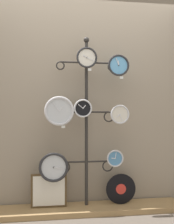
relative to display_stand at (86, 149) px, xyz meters
name	(u,v)px	position (x,y,z in m)	size (l,w,h in m)	color
shop_wall	(85,90)	(0.00, 0.16, 0.70)	(4.40, 0.04, 2.80)	gray
low_shelf	(87,209)	(0.00, -0.06, -0.67)	(2.20, 0.36, 0.06)	#9E7A4C
display_stand	(86,149)	(0.00, 0.00, 0.00)	(0.70, 0.36, 1.99)	#282623
clock_top_center	(87,58)	(-0.01, -0.09, 1.03)	(0.24, 0.04, 0.24)	silver
clock_top_right	(119,65)	(0.36, -0.08, 0.96)	(0.25, 0.04, 0.25)	#60A8DB
clock_middle_left	(59,111)	(-0.32, -0.08, 0.43)	(0.33, 0.04, 0.33)	silver
clock_middle_center	(83,108)	(-0.05, -0.08, 0.46)	(0.21, 0.04, 0.21)	black
clock_middle_right	(120,114)	(0.37, -0.08, 0.40)	(0.22, 0.04, 0.22)	silver
clock_bottom_left	(54,167)	(-0.38, -0.11, -0.18)	(0.32, 0.04, 0.32)	silver
clock_bottom_right	(115,158)	(0.32, -0.08, -0.10)	(0.19, 0.04, 0.19)	#4C84B2
vinyl_record	(121,189)	(0.40, -0.04, -0.47)	(0.35, 0.01, 0.35)	black
picture_frame	(49,191)	(-0.43, -0.03, -0.45)	(0.40, 0.02, 0.37)	#4C381E
price_tag_upper	(90,70)	(0.02, -0.09, 0.90)	(0.04, 0.00, 0.03)	white
price_tag_mid	(121,77)	(0.39, -0.08, 0.82)	(0.04, 0.00, 0.03)	white
price_tag_lower	(63,127)	(-0.27, -0.08, 0.26)	(0.04, 0.00, 0.03)	white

